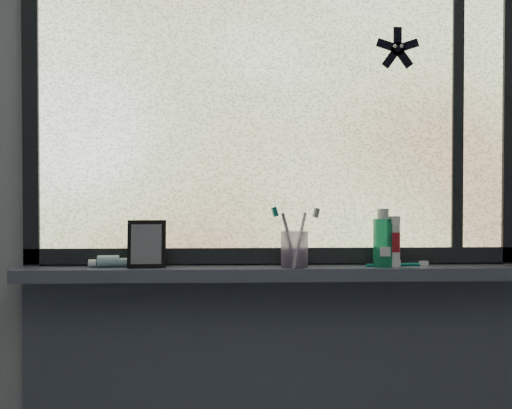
{
  "coord_description": "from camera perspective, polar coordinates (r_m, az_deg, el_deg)",
  "views": [
    {
      "loc": [
        -0.13,
        -0.57,
        1.25
      ],
      "look_at": [
        -0.07,
        1.05,
        1.22
      ],
      "focal_mm": 40.0,
      "sensor_mm": 36.0,
      "label": 1
    }
  ],
  "objects": [
    {
      "name": "wall_back",
      "position": [
        1.88,
        1.77,
        1.08
      ],
      "size": [
        3.0,
        0.01,
        2.5
      ],
      "primitive_type": "cube",
      "color": "#9EA3A8",
      "rests_on": "ground"
    },
    {
      "name": "windowsill",
      "position": [
        1.82,
        1.92,
        -6.83
      ],
      "size": [
        1.62,
        0.14,
        0.04
      ],
      "primitive_type": "cube",
      "color": "#494E62",
      "rests_on": "wall_back"
    },
    {
      "name": "window_pane",
      "position": [
        1.87,
        1.82,
        9.67
      ],
      "size": [
        1.5,
        0.01,
        1.0
      ],
      "primitive_type": "cube",
      "color": "silver",
      "rests_on": "wall_back"
    },
    {
      "name": "frame_bottom",
      "position": [
        1.86,
        1.82,
        -5.1
      ],
      "size": [
        1.6,
        0.03,
        0.05
      ],
      "primitive_type": "cube",
      "color": "black",
      "rests_on": "windowsill"
    },
    {
      "name": "frame_left",
      "position": [
        1.98,
        -21.53,
        9.15
      ],
      "size": [
        0.05,
        0.03,
        1.1
      ],
      "primitive_type": "cube",
      "color": "black",
      "rests_on": "wall_back"
    },
    {
      "name": "frame_right",
      "position": [
        2.07,
        24.01,
        8.75
      ],
      "size": [
        0.05,
        0.03,
        1.1
      ],
      "primitive_type": "cube",
      "color": "black",
      "rests_on": "wall_back"
    },
    {
      "name": "frame_mullion",
      "position": [
        2.0,
        19.45,
        9.06
      ],
      "size": [
        0.03,
        0.03,
        1.0
      ],
      "primitive_type": "cube",
      "color": "black",
      "rests_on": "wall_back"
    },
    {
      "name": "starfish_sticker",
      "position": [
        1.97,
        13.97,
        14.87
      ],
      "size": [
        0.15,
        0.02,
        0.15
      ],
      "primitive_type": null,
      "color": "black",
      "rests_on": "window_pane"
    },
    {
      "name": "vanity_mirror",
      "position": [
        1.81,
        -10.87,
        -3.89
      ],
      "size": [
        0.12,
        0.06,
        0.15
      ],
      "primitive_type": "cube",
      "rotation": [
        0.0,
        0.0,
        0.04
      ],
      "color": "black",
      "rests_on": "windowsill"
    },
    {
      "name": "toothpaste_tube",
      "position": [
        1.85,
        -13.89,
        -5.52
      ],
      "size": [
        0.21,
        0.05,
        0.04
      ],
      "primitive_type": null,
      "rotation": [
        0.0,
        0.0,
        0.03
      ],
      "color": "silver",
      "rests_on": "windowsill"
    },
    {
      "name": "toothbrush_cup",
      "position": [
        1.79,
        3.87,
        -4.49
      ],
      "size": [
        0.1,
        0.1,
        0.11
      ],
      "primitive_type": "cylinder",
      "rotation": [
        0.0,
        0.0,
        0.21
      ],
      "color": "#A88BB9",
      "rests_on": "windowsill"
    },
    {
      "name": "toothbrush_lying",
      "position": [
        1.87,
        13.59,
        -5.8
      ],
      "size": [
        0.22,
        0.05,
        0.01
      ],
      "primitive_type": null,
      "rotation": [
        0.0,
        0.0,
        0.13
      ],
      "color": "#0D756D",
      "rests_on": "windowsill"
    },
    {
      "name": "mouthwash_bottle",
      "position": [
        1.84,
        12.56,
        -3.26
      ],
      "size": [
        0.08,
        0.08,
        0.15
      ],
      "primitive_type": "cylinder",
      "rotation": [
        0.0,
        0.0,
        -0.31
      ],
      "color": "#1D9A68",
      "rests_on": "windowsill"
    },
    {
      "name": "cream_tube",
      "position": [
        1.86,
        13.52,
        -3.43
      ],
      "size": [
        0.05,
        0.05,
        0.11
      ],
      "primitive_type": "cylinder",
      "rotation": [
        0.0,
        0.0,
        0.09
      ],
      "color": "silver",
      "rests_on": "windowsill"
    }
  ]
}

